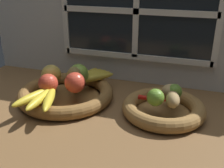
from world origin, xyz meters
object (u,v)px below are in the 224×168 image
Objects in this scene: apple_red_right at (74,83)px; lime_near at (155,97)px; fruit_bowl_left at (66,94)px; banana_bunch_back at (92,76)px; fruit_bowl_right at (163,108)px; apple_red_front at (48,83)px; banana_bunch_front at (42,97)px; pear_brown at (74,77)px; chili_pepper at (158,100)px; potato_back at (172,91)px; potato_small at (173,100)px; apple_golden_left at (51,75)px; apple_green_back at (79,74)px; lime_far at (174,91)px.

lime_near is (29.48, -0.66, -0.90)cm from apple_red_right.
fruit_bowl_left is 2.07× the size of banana_bunch_back.
fruit_bowl_right is 4.01× the size of apple_red_front.
banana_bunch_front is 38.18cm from lime_near.
chili_pepper is at bearing -5.42° from pear_brown.
fruit_bowl_right is 35.22cm from pear_brown.
apple_red_right is 0.39× the size of banana_bunch_front.
banana_bunch_front is at bearing -157.44° from potato_back.
potato_small is (3.05, -3.05, 5.17)cm from fruit_bowl_right.
chili_pepper is at bearing -127.41° from potato_back.
apple_red_right is at bearing -63.97° from pear_brown.
chili_pepper is at bearing 156.04° from potato_small.
apple_red_right is at bearing -21.08° from apple_golden_left.
apple_golden_left is at bearing -176.59° from pear_brown.
apple_green_back is 1.04× the size of apple_red_right.
lime_far reaches higher than chili_pepper.
banana_bunch_front is at bearing -162.25° from chili_pepper.
potato_back is at bearing 22.56° from banana_bunch_front.
pear_brown reaches higher than fruit_bowl_left.
lime_near reaches higher than chili_pepper.
potato_small is 5.56cm from lime_near.
banana_bunch_front is 2.36× the size of potato_small.
banana_bunch_front is (4.71, -14.68, -2.32)cm from apple_golden_left.
lime_near is (32.06, -5.95, -1.06)cm from pear_brown.
fruit_bowl_right is 7.06cm from lime_far.
apple_red_front is 39.58cm from chili_pepper.
potato_back is at bearing 152.74° from lime_far.
apple_green_back is 10.60cm from apple_golden_left.
apple_red_right reaches higher than potato_small.
pear_brown reaches higher than lime_near.
banana_bunch_front is 1.10× the size of banana_bunch_back.
pear_brown reaches higher than apple_red_front.
banana_bunch_front reaches higher than banana_bunch_back.
apple_green_back reaches higher than lime_far.
apple_red_right is 0.56× the size of chili_pepper.
chili_pepper reaches higher than fruit_bowl_left.
apple_red_front reaches higher than fruit_bowl_left.
fruit_bowl_right is 32.73cm from apple_red_right.
apple_red_right is at bearing 178.72° from lime_near.
lime_far reaches higher than potato_small.
lime_near is 0.43× the size of chili_pepper.
lime_far is (40.26, 3.69, 5.30)cm from fruit_bowl_left.
pear_brown is at bearing 176.26° from fruit_bowl_right.
apple_red_front reaches higher than potato_back.
lime_far is at bearing -12.18° from banana_bunch_back.
pear_brown is at bearing 169.49° from lime_near.
chili_pepper is (-4.98, 2.21, -1.65)cm from potato_small.
potato_small is (44.16, 2.72, -1.04)cm from apple_red_front.
pear_brown is at bearing 3.41° from apple_golden_left.
pear_brown is (-2.58, 5.29, 0.16)cm from apple_red_right.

